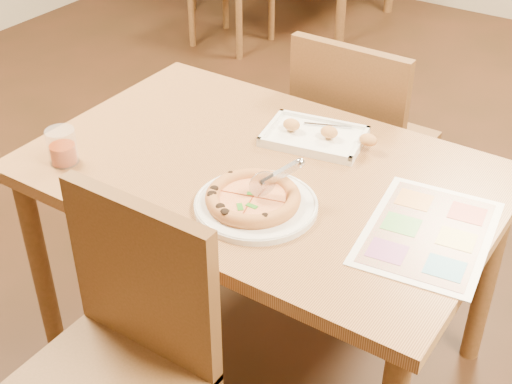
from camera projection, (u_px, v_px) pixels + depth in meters
The scene contains 9 objects.
dining_table at pixel (262, 193), 2.04m from camera, with size 1.30×0.85×0.72m.
chair_near at pixel (121, 338), 1.66m from camera, with size 0.42×0.42×0.47m.
chair_far at pixel (356, 128), 2.49m from camera, with size 0.42×0.42×0.47m.
plate at pixel (256, 205), 1.83m from camera, with size 0.32×0.32×0.02m, color silver.
pizza at pixel (253, 198), 1.82m from camera, with size 0.25×0.25×0.04m.
pizza_cutter at pixel (275, 177), 1.80m from camera, with size 0.09×0.13×0.08m.
appetizer_tray at pixel (317, 137), 2.10m from camera, with size 0.35×0.25×0.06m.
glass_tumbler at pixel (62, 148), 1.99m from camera, with size 0.08×0.08×0.10m.
menu at pixel (428, 232), 1.74m from camera, with size 0.29×0.41×0.01m, color white.
Camera 1 is at (0.92, -1.41, 1.79)m, focal length 50.00 mm.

